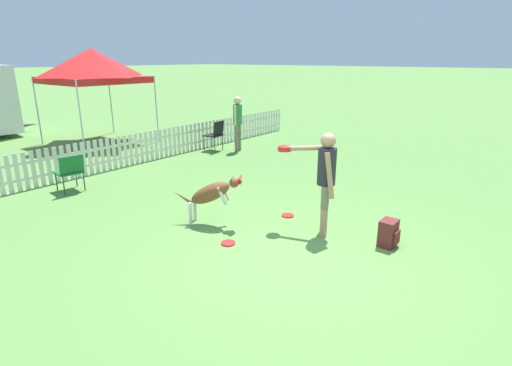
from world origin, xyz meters
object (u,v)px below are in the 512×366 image
Objects in this scene: leaping_dog at (211,193)px; frisbee_near_handler at (228,243)px; canopy_tent_main at (93,66)px; spectator_standing at (238,119)px; frisbee_near_dog at (288,215)px; folding_chair_center at (70,170)px; folding_chair_blue_left at (216,133)px; backpack_on_grass at (389,233)px; handler_person at (324,172)px.

leaping_dog is 0.98m from frisbee_near_handler.
canopy_tent_main reaches higher than spectator_standing.
frisbee_near_handler is 1.00× the size of frisbee_near_dog.
leaping_dog is at bearing 61.18° from frisbee_near_handler.
leaping_dog reaches higher than folding_chair_center.
canopy_tent_main is at bearing -76.59° from folding_chair_blue_left.
spectator_standing is at bearing -66.79° from canopy_tent_main.
backpack_on_grass is 0.25× the size of spectator_standing.
frisbee_near_handler is 6.35m from folding_chair_blue_left.
frisbee_near_handler is 0.14× the size of spectator_standing.
frisbee_near_handler is 9.15m from canopy_tent_main.
canopy_tent_main is (-1.47, 3.80, 1.89)m from folding_chair_blue_left.
folding_chair_blue_left is (2.96, 4.59, 0.53)m from frisbee_near_dog.
leaping_dog is at bearing -108.74° from canopy_tent_main.
folding_chair_blue_left is at bearing -69.79° from spectator_standing.
spectator_standing is (1.86, -4.34, -1.47)m from canopy_tent_main.
frisbee_near_handler is (-0.39, -0.71, -0.54)m from leaping_dog.
handler_person reaches higher than spectator_standing.
leaping_dog is 0.71× the size of spectator_standing.
canopy_tent_main is 1.84× the size of spectator_standing.
folding_chair_center is (-1.62, 6.12, 0.27)m from backpack_on_grass.
folding_chair_center is 0.27× the size of canopy_tent_main.
folding_chair_blue_left is 1.15× the size of folding_chair_center.
folding_chair_blue_left reaches higher than backpack_on_grass.
frisbee_near_handler is (-1.20, 0.91, -1.00)m from handler_person.
frisbee_near_dog is at bearing 45.32° from handler_person.
canopy_tent_main is (2.58, 7.59, 1.89)m from leaping_dog.
handler_person is 5.33m from folding_chair_center.
frisbee_near_dog is 4.63m from folding_chair_center.
canopy_tent_main reaches higher than frisbee_near_dog.
canopy_tent_main is at bearing -134.97° from leaping_dog.
frisbee_near_dog is 8.86m from canopy_tent_main.
leaping_dog is 5.23× the size of frisbee_near_handler.
spectator_standing is at bearing 50.40° from frisbee_near_dog.
folding_chair_blue_left is (3.24, 5.41, -0.47)m from handler_person.
folding_chair_blue_left reaches higher than frisbee_near_handler.
leaping_dog reaches higher than backpack_on_grass.
spectator_standing is (5.02, -0.25, 0.50)m from folding_chair_center.
canopy_tent_main is 4.94m from spectator_standing.
frisbee_near_dog is at bearing 49.44° from folding_chair_blue_left.
folding_chair_blue_left is (3.01, 6.41, 0.34)m from backpack_on_grass.
frisbee_near_dog is 0.14× the size of spectator_standing.
spectator_standing is at bearing -176.22° from folding_chair_center.
spectator_standing is (0.39, -0.54, 0.43)m from folding_chair_blue_left.
frisbee_near_handler is 2.39m from backpack_on_grass.
handler_person is at bearing -37.04° from frisbee_near_handler.
folding_chair_blue_left reaches higher than folding_chair_center.
spectator_standing is at bearing 39.40° from frisbee_near_handler.
frisbee_near_dog is 5.49m from folding_chair_blue_left.
frisbee_near_dog is 1.83m from backpack_on_grass.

